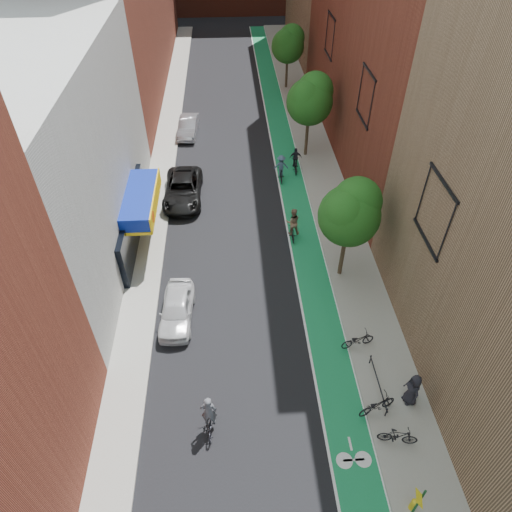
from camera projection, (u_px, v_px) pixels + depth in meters
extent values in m
plane|color=black|center=(257.00, 443.00, 19.60)|extent=(160.00, 160.00, 0.00)
cube|color=#167D40|center=(283.00, 144.00, 39.01)|extent=(2.00, 68.00, 0.01)
cube|color=gray|center=(166.00, 148.00, 38.48)|extent=(2.00, 68.00, 0.15)
cube|color=gray|center=(312.00, 143.00, 39.08)|extent=(3.00, 68.00, 0.15)
cube|color=silver|center=(44.00, 161.00, 25.39)|extent=(8.00, 20.00, 12.00)
cylinder|color=#332619|center=(343.00, 254.00, 26.15)|extent=(0.24, 0.24, 3.30)
sphere|color=#1C4813|center=(349.00, 216.00, 24.32)|extent=(3.36, 3.36, 3.36)
sphere|color=#1C4813|center=(357.00, 201.00, 24.08)|extent=(2.64, 2.64, 2.64)
sphere|color=#1C4813|center=(346.00, 212.00, 23.76)|extent=(2.40, 2.40, 2.40)
cylinder|color=#332619|center=(307.00, 137.00, 36.45)|extent=(0.24, 0.24, 3.47)
sphere|color=#1C4813|center=(310.00, 102.00, 34.52)|extent=(3.53, 3.53, 3.53)
sphere|color=#1C4813|center=(315.00, 90.00, 34.25)|extent=(2.77, 2.77, 2.77)
sphere|color=#1C4813|center=(307.00, 97.00, 33.95)|extent=(2.52, 2.52, 2.52)
cylinder|color=#332619|center=(287.00, 73.00, 46.89)|extent=(0.24, 0.24, 3.19)
sphere|color=#1C4813|center=(288.00, 46.00, 45.11)|extent=(3.25, 3.25, 3.25)
sphere|color=#1C4813|center=(292.00, 38.00, 44.89)|extent=(2.55, 2.55, 2.55)
sphere|color=#1C4813|center=(285.00, 42.00, 44.57)|extent=(2.32, 2.32, 2.32)
cylinder|color=#194C26|center=(415.00, 508.00, 16.17)|extent=(0.08, 0.08, 3.00)
cube|color=yellow|center=(419.00, 498.00, 15.56)|extent=(0.02, 0.71, 0.71)
imported|color=silver|center=(177.00, 309.00, 24.29)|extent=(1.89, 4.26, 1.42)
imported|color=black|center=(183.00, 190.00, 32.55)|extent=(2.68, 5.68, 1.57)
imported|color=#9B9DA3|center=(188.00, 127.00, 39.95)|extent=(1.82, 4.41, 1.42)
imported|color=black|center=(210.00, 423.00, 19.79)|extent=(0.64, 1.73, 0.90)
imported|color=#4F5057|center=(209.00, 411.00, 19.30)|extent=(0.70, 0.47, 1.89)
imported|color=black|center=(292.00, 233.00, 29.46)|extent=(0.45, 1.48, 0.88)
imported|color=#89684F|center=(293.00, 222.00, 28.96)|extent=(0.94, 0.74, 1.89)
imported|color=black|center=(295.00, 166.00, 35.56)|extent=(0.67, 1.75, 0.91)
imported|color=black|center=(296.00, 158.00, 35.18)|extent=(0.94, 0.42, 1.57)
imported|color=black|center=(281.00, 174.00, 34.58)|extent=(0.47, 1.65, 0.99)
imported|color=#3E5570|center=(281.00, 166.00, 34.19)|extent=(1.09, 0.63, 1.68)
imported|color=black|center=(358.00, 340.00, 22.91)|extent=(1.85, 0.99, 0.92)
imported|color=black|center=(398.00, 436.00, 19.14)|extent=(1.75, 0.80, 1.01)
imported|color=black|center=(377.00, 405.00, 20.23)|extent=(1.95, 1.22, 0.97)
imported|color=black|center=(413.00, 389.00, 20.31)|extent=(0.75, 1.00, 1.86)
cylinder|color=yellow|center=(413.00, 505.00, 17.37)|extent=(0.23, 0.23, 0.53)
sphere|color=yellow|center=(415.00, 502.00, 17.15)|extent=(0.25, 0.25, 0.25)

